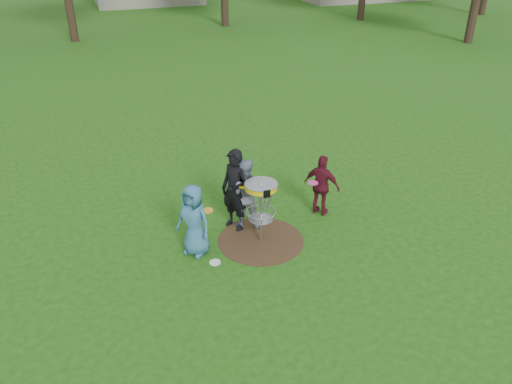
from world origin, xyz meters
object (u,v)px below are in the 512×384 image
object	(u,v)px
player_black	(235,190)
disc_golf_basket	(261,198)
player_grey	(244,193)
player_maroon	(322,186)
player_blue	(194,220)

from	to	relation	value
player_black	disc_golf_basket	bearing A→B (deg)	-4.28
player_grey	player_maroon	bearing A→B (deg)	-165.26
player_blue	disc_golf_basket	bearing A→B (deg)	46.81
player_blue	player_black	distance (m)	1.22
player_maroon	player_grey	bearing A→B (deg)	46.14
disc_golf_basket	player_maroon	bearing A→B (deg)	19.45
player_maroon	disc_golf_basket	bearing A→B (deg)	69.24
player_maroon	disc_golf_basket	size ratio (longest dim) A/B	1.04
player_blue	disc_golf_basket	world-z (taller)	player_blue
player_blue	player_maroon	bearing A→B (deg)	58.99
player_maroon	player_blue	bearing A→B (deg)	59.69
disc_golf_basket	player_black	bearing A→B (deg)	116.43
player_grey	player_maroon	size ratio (longest dim) A/B	1.10
player_maroon	disc_golf_basket	world-z (taller)	player_maroon
player_blue	disc_golf_basket	distance (m)	1.40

